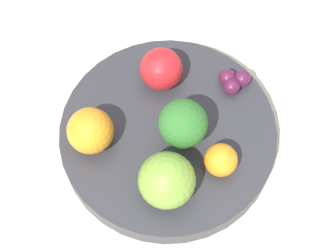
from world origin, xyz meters
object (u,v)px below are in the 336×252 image
Objects in this scene: apple_red at (161,69)px; apple_green at (167,180)px; orange_front at (221,160)px; bowl at (168,136)px; broccoli at (183,124)px; orange_back at (90,131)px; grape_cluster at (234,81)px.

apple_red is 0.13m from apple_green.
apple_red is at bearing 72.22° from apple_green.
apple_red is at bearing 99.73° from orange_front.
apple_green is (-0.02, -0.06, 0.04)m from bowl.
orange_front is (0.03, -0.06, 0.03)m from bowl.
apple_red is 0.82× the size of apple_green.
broccoli is 1.31× the size of orange_back.
orange_front is at bearing -80.27° from apple_red.
bowl is 0.07m from orange_front.
apple_red is 0.96× the size of orange_back.
grape_cluster is (0.11, 0.09, -0.02)m from apple_green.
apple_green is (-0.04, -0.12, 0.01)m from apple_red.
bowl is 0.09m from orange_back.
broccoli is at bearing -19.62° from orange_back.
orange_front is 0.13m from orange_back.
broccoli is 1.12× the size of apple_green.
broccoli is (0.01, -0.02, 0.05)m from bowl.
apple_green is 1.64× the size of grape_cluster.
orange_back reaches higher than grape_cluster.
apple_green is 1.17× the size of orange_back.
broccoli is 1.37× the size of apple_red.
orange_back is at bearing 160.38° from broccoli.
apple_green is 0.09m from orange_back.
grape_cluster is at bearing 3.86° from orange_back.
bowl is at bearing -11.45° from orange_back.
apple_red is at bearing 25.65° from orange_back.
bowl is 4.99× the size of apple_red.
apple_red reaches higher than bowl.
apple_green is at bearing -126.38° from broccoli.
apple_green reaches higher than orange_back.
apple_red is at bearing 86.40° from broccoli.
grape_cluster is (0.07, -0.03, -0.01)m from apple_red.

